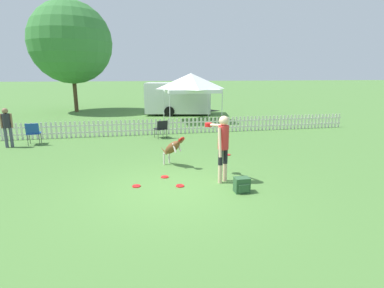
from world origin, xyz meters
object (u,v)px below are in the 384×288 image
object	(u,v)px
frisbee_near_handler	(165,177)
frisbee_far_scatter	(228,155)
frisbee_near_dog	(180,186)
backpack_on_grass	(242,185)
tree_left_grove	(71,43)
equipment_trailer	(178,98)
leaping_dog	(173,148)
spectator_standing	(7,124)
folding_chair_center	(161,128)
canopy_tent_main	(191,83)
folding_chair_blue_left	(33,132)
frisbee_midfield	(136,186)
handler_person	(222,140)

from	to	relation	value
frisbee_near_handler	frisbee_far_scatter	world-z (taller)	same
frisbee_near_dog	backpack_on_grass	size ratio (longest dim) A/B	0.57
frisbee_near_dog	tree_left_grove	bearing A→B (deg)	106.80
frisbee_near_handler	equipment_trailer	size ratio (longest dim) A/B	0.04
leaping_dog	spectator_standing	xyz separation A→B (m)	(-5.89, 3.71, 0.33)
equipment_trailer	tree_left_grove	bearing A→B (deg)	169.38
folding_chair_center	canopy_tent_main	distance (m)	5.36
frisbee_near_handler	spectator_standing	bearing A→B (deg)	139.50
folding_chair_blue_left	spectator_standing	world-z (taller)	spectator_standing
leaping_dog	frisbee_far_scatter	world-z (taller)	leaping_dog
folding_chair_center	spectator_standing	world-z (taller)	spectator_standing
frisbee_midfield	folding_chair_blue_left	distance (m)	6.79
frisbee_near_dog	folding_chair_blue_left	size ratio (longest dim) A/B	0.24
frisbee_near_handler	frisbee_midfield	bearing A→B (deg)	-145.22
frisbee_near_handler	frisbee_midfield	world-z (taller)	same
handler_person	leaping_dog	size ratio (longest dim) A/B	1.77
folding_chair_blue_left	canopy_tent_main	distance (m)	9.00
folding_chair_center	frisbee_near_dog	bearing A→B (deg)	70.53
frisbee_midfield	frisbee_near_dog	bearing A→B (deg)	-10.88
equipment_trailer	leaping_dog	bearing A→B (deg)	-88.07
handler_person	folding_chair_center	size ratio (longest dim) A/B	2.21
frisbee_near_handler	frisbee_far_scatter	xyz separation A→B (m)	(2.45, 1.88, 0.00)
backpack_on_grass	folding_chair_center	distance (m)	6.80
folding_chair_blue_left	equipment_trailer	xyz separation A→B (m)	(7.22, 8.16, 0.63)
frisbee_near_dog	tree_left_grove	xyz separation A→B (m)	(-5.12, 16.96, 4.99)
frisbee_near_handler	frisbee_near_dog	distance (m)	0.82
spectator_standing	equipment_trailer	world-z (taller)	equipment_trailer
frisbee_far_scatter	spectator_standing	xyz separation A→B (m)	(-7.97, 2.83, 0.91)
frisbee_far_scatter	backpack_on_grass	distance (m)	3.42
frisbee_midfield	backpack_on_grass	distance (m)	2.65
leaping_dog	spectator_standing	size ratio (longest dim) A/B	0.65
backpack_on_grass	frisbee_near_dog	bearing A→B (deg)	153.86
frisbee_near_dog	equipment_trailer	xyz separation A→B (m)	(2.23, 13.90, 1.16)
frisbee_midfield	backpack_on_grass	world-z (taller)	backpack_on_grass
frisbee_near_handler	spectator_standing	size ratio (longest dim) A/B	0.14
leaping_dog	backpack_on_grass	distance (m)	2.81
frisbee_near_handler	equipment_trailer	distance (m)	13.43
leaping_dog	canopy_tent_main	bearing A→B (deg)	-138.09
frisbee_far_scatter	leaping_dog	bearing A→B (deg)	-157.01
folding_chair_center	equipment_trailer	bearing A→B (deg)	-122.47
backpack_on_grass	frisbee_far_scatter	bearing A→B (deg)	77.28
tree_left_grove	frisbee_far_scatter	bearing A→B (deg)	-63.08
handler_person	folding_chair_blue_left	distance (m)	8.33
frisbee_near_handler	tree_left_grove	bearing A→B (deg)	106.57
leaping_dog	frisbee_midfield	distance (m)	2.02
frisbee_near_handler	spectator_standing	xyz separation A→B (m)	(-5.52, 4.71, 0.91)
frisbee_near_dog	backpack_on_grass	world-z (taller)	backpack_on_grass
frisbee_near_dog	canopy_tent_main	bearing A→B (deg)	76.91
leaping_dog	frisbee_near_dog	world-z (taller)	leaping_dog
folding_chair_center	tree_left_grove	distance (m)	12.99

